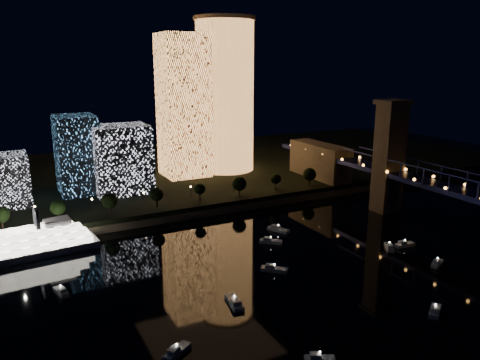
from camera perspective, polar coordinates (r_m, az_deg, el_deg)
The scene contains 10 objects.
ground at distance 147.80m, azimuth 12.48°, elevation -12.60°, with size 520.00×520.00×0.00m, color black.
far_bank at distance 281.26m, azimuth -8.63°, elevation 1.05°, with size 420.00×160.00×5.00m, color black.
seawall at distance 211.58m, azimuth -1.74°, elevation -3.48°, with size 420.00×6.00×3.00m, color #6B5E4C.
tower_cylindrical at distance 266.88m, azimuth -1.82°, elevation 10.27°, with size 34.00×34.00×84.60m.
tower_rectangular at distance 255.18m, azimuth -6.90°, elevation 8.92°, with size 23.68×23.68×75.34m, color #FFA251.
midrise_blocks at distance 228.04m, azimuth -22.65°, elevation 1.71°, with size 96.08×32.56×36.63m.
riverboat at distance 179.20m, azimuth -26.13°, elevation -7.38°, with size 56.80×16.50×16.87m.
motorboats at distance 152.38m, azimuth 7.06°, elevation -11.16°, with size 122.76×83.10×2.78m.
esplanade_trees at distance 202.98m, azimuth -11.14°, elevation -1.88°, with size 166.74×6.86×8.93m.
street_lamps at distance 208.87m, azimuth -11.65°, elevation -1.86°, with size 132.70×0.70×5.65m.
Camera 1 is at (-86.66, -99.96, 65.90)m, focal length 35.00 mm.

